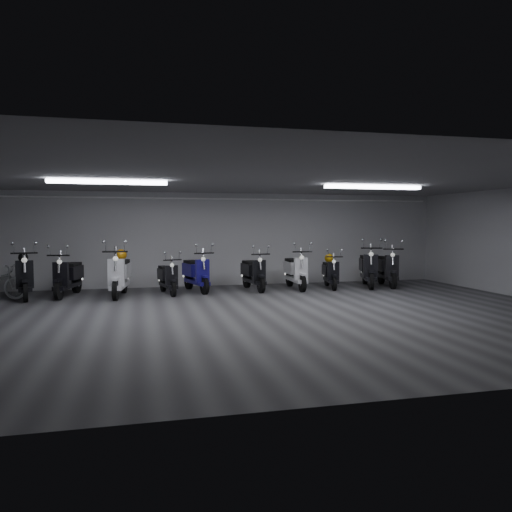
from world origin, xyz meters
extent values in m
cube|color=#3C3C3E|center=(0.00, 0.00, -0.01)|extent=(14.00, 10.00, 0.01)
cube|color=slate|center=(0.00, 0.00, 2.80)|extent=(14.00, 10.00, 0.01)
cube|color=#A6A6A9|center=(0.00, 5.00, 1.40)|extent=(14.00, 0.01, 2.80)
cube|color=#A6A6A9|center=(0.00, -5.00, 1.40)|extent=(14.00, 0.01, 2.80)
cube|color=white|center=(-3.00, 1.00, 2.74)|extent=(2.40, 0.18, 0.08)
cube|color=white|center=(3.00, 1.00, 2.74)|extent=(2.40, 0.18, 0.08)
cylinder|color=white|center=(0.00, 4.92, 2.62)|extent=(13.60, 0.05, 0.05)
sphere|color=#B97F0A|center=(3.03, 3.78, 0.86)|extent=(0.26, 0.26, 0.26)
sphere|color=black|center=(-5.28, 3.80, 1.02)|extent=(0.24, 0.24, 0.24)
sphere|color=#C2760B|center=(-2.86, 3.58, 1.07)|extent=(0.29, 0.29, 0.29)
camera|label=1|loc=(-2.39, -9.59, 1.88)|focal=34.17mm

